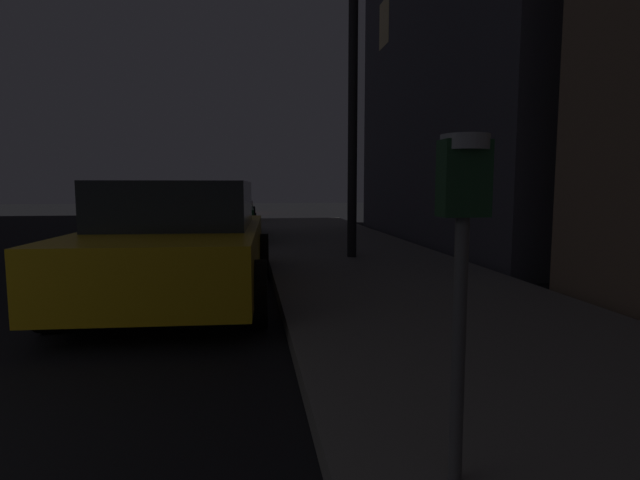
# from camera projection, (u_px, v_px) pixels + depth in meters

# --- Properties ---
(parking_meter) EXTENTS (0.19, 0.19, 1.42)m
(parking_meter) POSITION_uv_depth(u_px,v_px,m) (462.00, 223.00, 1.96)
(parking_meter) COLOR #59595B
(parking_meter) RESTS_ON sidewalk
(car_yellow_cab) EXTENTS (2.27, 4.37, 1.43)m
(car_yellow_cab) POSITION_uv_depth(u_px,v_px,m) (180.00, 241.00, 6.04)
(car_yellow_cab) COLOR gold
(car_yellow_cab) RESTS_ON ground
(car_green) EXTENTS (2.12, 4.14, 1.43)m
(car_green) POSITION_uv_depth(u_px,v_px,m) (213.00, 214.00, 11.91)
(car_green) COLOR #19592D
(car_green) RESTS_ON ground
(car_white) EXTENTS (2.16, 4.37, 1.43)m
(car_white) POSITION_uv_depth(u_px,v_px,m) (226.00, 204.00, 18.78)
(car_white) COLOR silver
(car_white) RESTS_ON ground
(car_red) EXTENTS (2.16, 4.51, 1.43)m
(car_red) POSITION_uv_depth(u_px,v_px,m) (232.00, 199.00, 25.65)
(car_red) COLOR maroon
(car_red) RESTS_ON ground
(street_lamp) EXTENTS (0.44, 0.44, 4.97)m
(street_lamp) POSITION_uv_depth(u_px,v_px,m) (353.00, 59.00, 8.29)
(street_lamp) COLOR black
(street_lamp) RESTS_ON sidewalk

